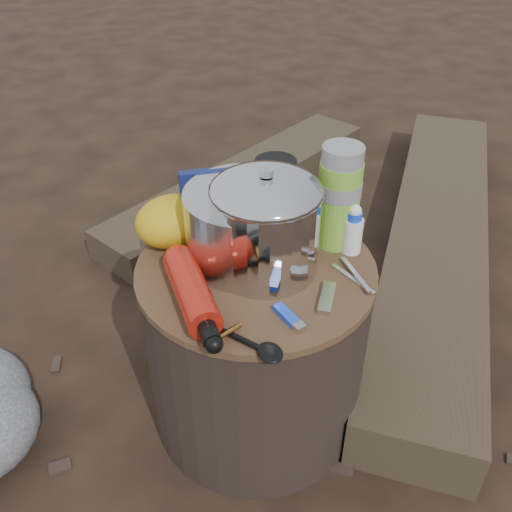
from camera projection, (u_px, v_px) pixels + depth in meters
name	position (u px, v px, depth m)	size (l,w,h in m)	color
ground	(256.00, 409.00, 1.45)	(60.00, 60.00, 0.00)	black
stump	(256.00, 345.00, 1.32)	(0.49, 0.49, 0.45)	black
log_main	(436.00, 241.00, 1.91)	(0.29, 1.75, 0.15)	#382E21
log_small	(243.00, 184.00, 2.25)	(0.24, 1.29, 0.11)	#382E21
foil_windscreen	(246.00, 225.00, 1.17)	(0.25, 0.25, 0.15)	#BCBBC2
camping_pot	(266.00, 223.00, 1.12)	(0.21, 0.21, 0.21)	silver
fuel_bottle	(192.00, 291.00, 1.07)	(0.06, 0.27, 0.06)	red
thermos	(339.00, 197.00, 1.19)	(0.09, 0.09, 0.22)	#7CB934
travel_mug	(275.00, 188.00, 1.30)	(0.09, 0.09, 0.13)	black
stuff_sack	(172.00, 221.00, 1.22)	(0.16, 0.13, 0.11)	gold
food_pouch	(210.00, 204.00, 1.23)	(0.12, 0.03, 0.15)	#101A4F
lighter	(287.00, 315.00, 1.05)	(0.02, 0.08, 0.01)	blue
multitool	(327.00, 298.00, 1.09)	(0.02, 0.09, 0.01)	silver
pot_grabber	(353.00, 278.00, 1.14)	(0.03, 0.12, 0.01)	silver
spork	(233.00, 335.00, 1.01)	(0.04, 0.17, 0.01)	black
squeeze_bottle	(353.00, 231.00, 1.20)	(0.04, 0.04, 0.10)	white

